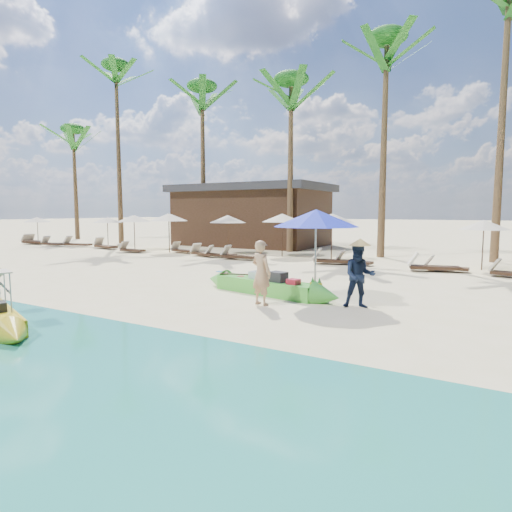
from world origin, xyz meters
The scene contains 34 objects.
ground centered at (0.00, 0.00, 0.00)m, with size 240.00×240.00×0.00m, color #F7E4B7.
green_canoe centered at (1.84, 1.94, 0.24)m, with size 5.48×1.41×0.70m.
tourist centered at (2.44, 0.59, 0.85)m, with size 0.62×0.41×1.69m, color tan.
vendor_green centered at (4.74, 1.55, 0.82)m, with size 0.80×0.62×1.64m, color #121C33.
blue_umbrella centered at (3.43, 1.84, 2.25)m, with size 2.31×2.31×2.49m.
resort_parasol_0 centered at (-23.08, 10.81, 1.80)m, with size 1.93×1.93×1.99m.
lounger_0_left centered at (-23.02, 10.44, 0.22)m, with size 1.97×0.88×0.64m.
lounger_0_right centered at (-22.27, 9.84, 0.22)m, with size 2.00×0.86×0.66m.
resort_parasol_1 centered at (-16.49, 11.85, 1.83)m, with size 1.97×1.97×2.03m.
lounger_1_left centered at (-19.66, 9.64, 0.20)m, with size 1.84×0.71×0.61m.
lounger_1_right centered at (-17.64, 10.10, 0.22)m, with size 2.04×1.11×0.66m.
resort_parasol_2 centered at (-12.36, 10.41, 1.99)m, with size 2.14×2.14×2.20m.
lounger_2_left centered at (-14.64, 9.97, 0.22)m, with size 2.02×0.92×0.66m.
resort_parasol_3 centered at (-9.35, 10.27, 2.09)m, with size 2.25×2.25×2.32m.
lounger_3_left centered at (-11.26, 9.06, 0.19)m, with size 1.70×0.52×0.58m.
lounger_3_right centered at (-8.50, 10.37, 0.19)m, with size 1.73×0.85×0.56m.
resort_parasol_4 centered at (-5.84, 11.28, 2.00)m, with size 2.15×2.15×2.21m.
lounger_4_left centered at (-6.27, 9.47, 0.20)m, with size 1.86×0.98×0.60m.
lounger_4_right centered at (-5.15, 9.44, 0.19)m, with size 1.73×0.85×0.56m.
resort_parasol_5 centered at (-2.56, 11.66, 2.08)m, with size 2.24×2.24×2.31m.
lounger_5_left centered at (-3.80, 9.08, 0.21)m, with size 1.90×0.72×0.63m.
resort_parasol_6 centered at (0.38, 11.31, 2.09)m, with size 2.26×2.26×2.32m.
lounger_6_left centered at (0.99, 9.66, 0.22)m, with size 2.00×1.03×0.65m.
lounger_6_right centered at (1.90, 9.92, 0.19)m, with size 1.71×0.62×0.57m.
resort_parasol_7 centered at (7.09, 10.95, 1.88)m, with size 2.03×2.03×2.09m.
lounger_7_left centered at (5.78, 9.80, 0.19)m, with size 1.67×0.53×0.56m.
lounger_7_right centered at (5.32, 9.44, 0.23)m, with size 2.09×1.13×0.68m.
palm_0 centered at (-24.62, 15.48, 8.11)m, with size 2.08×2.08×9.90m.
palm_1 centered at (-17.59, 14.06, 10.82)m, with size 2.08×2.08×13.60m.
palm_2 centered at (-10.45, 15.08, 9.18)m, with size 2.08×2.08×11.33m.
palm_3 centered at (-3.36, 14.27, 8.58)m, with size 2.08×2.08×10.52m.
palm_4 centered at (2.15, 14.01, 9.45)m, with size 2.08×2.08×11.70m.
palm_5 centered at (7.45, 14.38, 10.82)m, with size 2.08×2.08×13.60m.
pavilion_west centered at (-8.00, 17.50, 2.19)m, with size 10.80×6.60×4.30m.
Camera 1 is at (7.87, -8.97, 2.44)m, focal length 30.00 mm.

